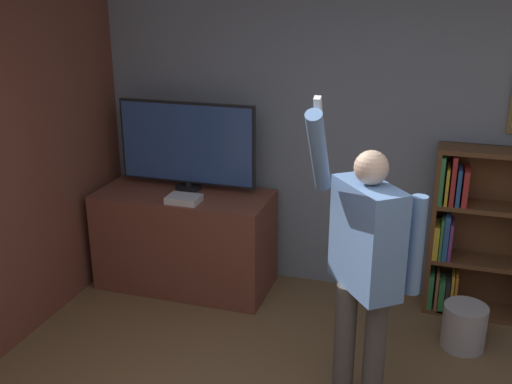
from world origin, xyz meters
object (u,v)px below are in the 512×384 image
Objects in this scene: game_console at (184,199)px; waste_bin at (464,326)px; television at (187,145)px; person at (365,260)px; bookshelf at (469,235)px.

game_console is 0.79× the size of waste_bin.
game_console reaches higher than waste_bin.
game_console is at bearing -73.23° from television.
person is at bearing -37.99° from television.
game_console is at bearing -168.33° from bookshelf.
bookshelf is (2.28, 0.14, -0.57)m from television.
person is 1.38m from waste_bin.
television reaches higher than waste_bin.
game_console is 2.31m from waste_bin.
person is (1.55, -0.98, 0.14)m from game_console.
television reaches higher than game_console.
bookshelf is 0.73m from waste_bin.
bookshelf is at bearing 3.54° from television.
bookshelf is at bearing 118.27° from person.
bookshelf is at bearing 11.67° from game_console.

